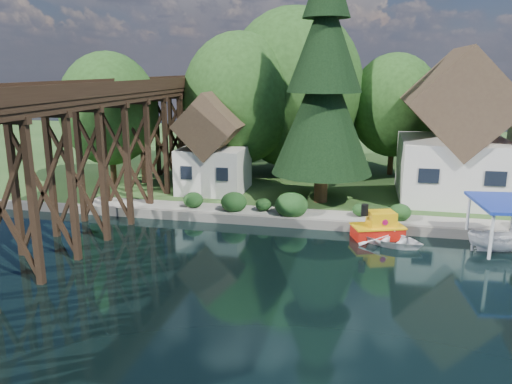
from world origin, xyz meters
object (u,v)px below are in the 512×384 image
trestle_bridge (92,146)px  conifer (324,83)px  shed (214,150)px  tugboat (378,228)px  boat_canopy (502,230)px  house_left (455,137)px  boat_white_a (390,238)px

trestle_bridge → conifer: 16.08m
shed → tugboat: bearing=-30.7°
shed → boat_canopy: shed is taller
house_left → conifer: conifer is taller
trestle_bridge → tugboat: trestle_bridge is taller
trestle_bridge → shed: size_ratio=5.63×
conifer → boat_canopy: bearing=-32.7°
tugboat → shed: bearing=149.3°
trestle_bridge → shed: (5.00, 9.33, -1.52)m
house_left → shed: bearing=-175.2°
trestle_bridge → boat_white_a: bearing=2.7°
conifer → boat_canopy: size_ratio=3.65×
shed → tugboat: 15.02m
conifer → tugboat: 11.03m
boat_white_a → conifer: bearing=59.8°
house_left → tugboat: 11.40m
boat_white_a → trestle_bridge: bearing=118.2°
tugboat → boat_white_a: (0.68, -0.98, -0.25)m
trestle_bridge → boat_canopy: trestle_bridge is taller
house_left → boat_canopy: size_ratio=2.27×
shed → trestle_bridge: bearing=-118.2°
conifer → tugboat: size_ratio=5.18×
tugboat → boat_white_a: bearing=-55.0°
boat_white_a → boat_canopy: (5.99, 0.04, 0.85)m
trestle_bridge → boat_canopy: bearing=2.1°
house_left → shed: (-18.00, -1.50, -1.31)m
shed → boat_canopy: size_ratio=1.62×
trestle_bridge → tugboat: 18.32m
trestle_bridge → shed: trestle_bridge is taller
conifer → trestle_bridge: bearing=-150.2°
conifer → boat_white_a: (4.71, -6.92, -8.63)m
house_left → shed: 18.11m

